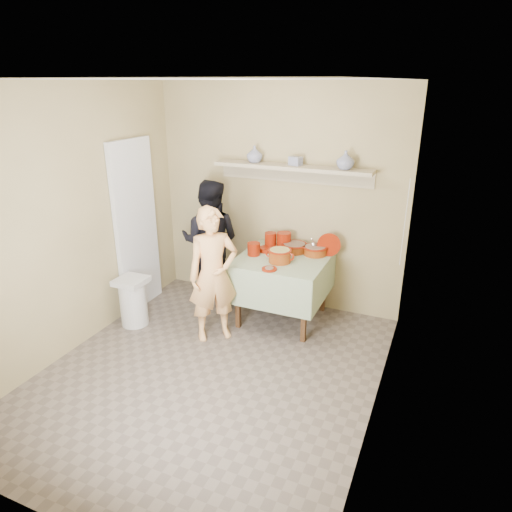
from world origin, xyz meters
The scene contains 22 objects.
ground centered at (0.00, 0.00, 0.00)m, with size 3.50×3.50×0.00m, color #65584F.
tile_panel centered at (-1.46, 0.95, 1.00)m, with size 0.06×0.70×2.00m, color silver.
plate_stack_a centered at (0.00, 1.53, 0.85)m, with size 0.14×0.14×0.18m, color maroon.
plate_stack_b centered at (0.16, 1.54, 0.86)m, with size 0.16×0.16×0.20m, color maroon.
bowl_stack centered at (-0.08, 1.22, 0.83)m, with size 0.14×0.14×0.14m, color maroon.
empty_bowl centered at (0.00, 1.38, 0.79)m, with size 0.16×0.16×0.05m, color maroon.
propped_lid centered at (0.69, 1.55, 0.88)m, with size 0.26×0.26×0.02m, color maroon.
vase_right centered at (0.80, 1.61, 1.82)m, with size 0.19×0.19×0.19m, color navy.
vase_left centered at (-0.25, 1.63, 1.81)m, with size 0.18×0.18×0.19m, color navy.
ceramic_box centered at (0.24, 1.64, 1.77)m, with size 0.13×0.10×0.10m, color navy.
person_cook centered at (-0.28, 0.62, 0.72)m, with size 0.53×0.34×1.44m, color #F0AC67.
person_helper centered at (-0.75, 1.42, 0.76)m, with size 0.74×0.58×1.52m, color black.
room_shell centered at (0.00, 0.00, 1.61)m, with size 3.04×3.54×2.62m.
serving_table centered at (0.25, 1.28, 0.64)m, with size 0.97×0.97×0.76m.
cazuela_meat_a centered at (0.30, 1.50, 0.82)m, with size 0.30×0.30×0.10m.
cazuela_meat_b centered at (0.55, 1.50, 0.82)m, with size 0.28×0.28×0.10m.
ladle centered at (0.52, 1.52, 0.87)m, with size 0.08×0.26×0.19m.
cazuela_rice centered at (0.26, 1.14, 0.85)m, with size 0.33×0.25×0.14m.
front_plate centered at (0.24, 0.89, 0.77)m, with size 0.16×0.16×0.03m.
wall_shelf centered at (0.20, 1.65, 1.67)m, with size 1.80×0.25×0.21m.
trash_bin centered at (-1.24, 0.50, 0.28)m, with size 0.32×0.32×0.56m.
electrical_cord centered at (1.47, 1.48, 1.25)m, with size 0.01×0.05×0.90m.
Camera 1 is at (1.84, -3.16, 2.59)m, focal length 32.00 mm.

